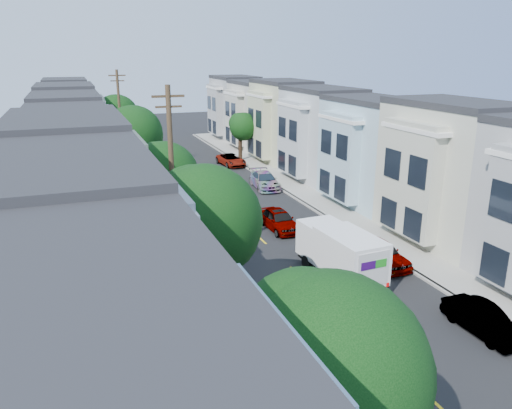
% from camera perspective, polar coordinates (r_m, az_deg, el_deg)
% --- Properties ---
extents(ground, '(160.00, 160.00, 0.00)m').
position_cam_1_polar(ground, '(27.56, 4.92, -8.04)').
color(ground, black).
rests_on(ground, ground).
extents(road_slab, '(12.00, 70.00, 0.02)m').
position_cam_1_polar(road_slab, '(40.76, -4.01, 0.32)').
color(road_slab, black).
rests_on(road_slab, ground).
extents(curb_left, '(0.30, 70.00, 0.15)m').
position_cam_1_polar(curb_left, '(39.57, -12.44, -0.45)').
color(curb_left, gray).
rests_on(curb_left, ground).
extents(curb_right, '(0.30, 70.00, 0.15)m').
position_cam_1_polar(curb_right, '(42.75, 3.79, 1.21)').
color(curb_right, gray).
rests_on(curb_right, ground).
extents(sidewalk_left, '(2.60, 70.00, 0.15)m').
position_cam_1_polar(sidewalk_left, '(39.43, -14.31, -0.64)').
color(sidewalk_left, gray).
rests_on(sidewalk_left, ground).
extents(sidewalk_right, '(2.60, 70.00, 0.15)m').
position_cam_1_polar(sidewalk_right, '(43.28, 5.37, 1.36)').
color(sidewalk_right, gray).
rests_on(sidewalk_right, ground).
extents(centerline, '(0.12, 70.00, 0.01)m').
position_cam_1_polar(centerline, '(40.76, -4.01, 0.31)').
color(centerline, gold).
rests_on(centerline, ground).
extents(townhouse_row_left, '(5.00, 70.00, 8.50)m').
position_cam_1_polar(townhouse_row_left, '(39.30, -19.80, -1.31)').
color(townhouse_row_left, '#9FC0CF').
rests_on(townhouse_row_left, ground).
extents(townhouse_row_right, '(5.00, 70.00, 8.50)m').
position_cam_1_polar(townhouse_row_right, '(45.02, 9.74, 1.70)').
color(townhouse_row_right, '#9FC0CF').
rests_on(townhouse_row_right, ground).
extents(tree_a, '(4.40, 4.40, 7.26)m').
position_cam_1_polar(tree_a, '(11.31, 7.78, -18.60)').
color(tree_a, black).
rests_on(tree_a, ground).
extents(tree_b, '(4.70, 4.70, 7.45)m').
position_cam_1_polar(tree_b, '(20.09, -6.16, -2.09)').
color(tree_b, black).
rests_on(tree_b, ground).
extents(tree_c, '(4.12, 4.12, 6.90)m').
position_cam_1_polar(tree_c, '(28.85, -10.69, 3.00)').
color(tree_c, black).
rests_on(tree_c, ground).
extents(tree_d, '(4.70, 4.70, 7.69)m').
position_cam_1_polar(tree_d, '(41.67, -13.92, 7.73)').
color(tree_d, black).
rests_on(tree_d, ground).
extents(tree_e, '(4.70, 4.70, 7.51)m').
position_cam_1_polar(tree_e, '(55.97, -15.71, 9.62)').
color(tree_e, black).
rests_on(tree_e, ground).
extents(tree_far_r, '(3.10, 3.10, 5.42)m').
position_cam_1_polar(tree_far_r, '(55.77, -1.55, 8.85)').
color(tree_far_r, black).
rests_on(tree_far_r, ground).
extents(utility_pole_near, '(1.60, 0.26, 10.00)m').
position_cam_1_polar(utility_pole_near, '(25.78, -9.52, 2.20)').
color(utility_pole_near, '#42301E').
rests_on(utility_pole_near, ground).
extents(utility_pole_far, '(1.60, 0.26, 10.00)m').
position_cam_1_polar(utility_pole_far, '(51.17, -15.21, 9.05)').
color(utility_pole_far, '#42301E').
rests_on(utility_pole_far, ground).
extents(fedex_truck, '(2.23, 5.80, 2.78)m').
position_cam_1_polar(fedex_truck, '(26.80, 9.63, -5.35)').
color(fedex_truck, white).
rests_on(fedex_truck, ground).
extents(lead_sedan, '(1.83, 4.48, 1.44)m').
position_cam_1_polar(lead_sedan, '(34.03, 2.63, -1.77)').
color(lead_sedan, black).
rests_on(lead_sedan, ground).
extents(parked_left_b, '(1.94, 4.69, 1.53)m').
position_cam_1_polar(parked_left_b, '(17.64, 4.10, -20.95)').
color(parked_left_b, black).
rests_on(parked_left_b, ground).
extents(parked_left_c, '(1.74, 4.14, 1.34)m').
position_cam_1_polar(parked_left_c, '(26.57, -5.62, -7.45)').
color(parked_left_c, '#A6A8AA').
rests_on(parked_left_c, ground).
extents(parked_left_d, '(1.97, 4.53, 1.35)m').
position_cam_1_polar(parked_left_d, '(38.59, -10.60, 0.15)').
color(parked_left_d, '#401509').
rests_on(parked_left_d, ground).
extents(parked_right_a, '(1.39, 3.80, 1.26)m').
position_cam_1_polar(parked_right_a, '(24.00, 24.50, -11.92)').
color(parked_right_a, '#353638').
rests_on(parked_right_a, ground).
extents(parked_right_b, '(1.97, 4.62, 1.47)m').
position_cam_1_polar(parked_right_b, '(29.32, 13.96, -5.37)').
color(parked_right_b, silver).
rests_on(parked_right_b, ground).
extents(parked_right_c, '(2.43, 4.88, 1.41)m').
position_cam_1_polar(parked_right_c, '(44.67, 0.99, 2.76)').
color(parked_right_c, black).
rests_on(parked_right_c, ground).
extents(parked_right_d, '(2.47, 4.64, 1.24)m').
position_cam_1_polar(parked_right_d, '(53.88, -2.87, 5.09)').
color(parked_right_d, '#0D1A40').
rests_on(parked_right_d, ground).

